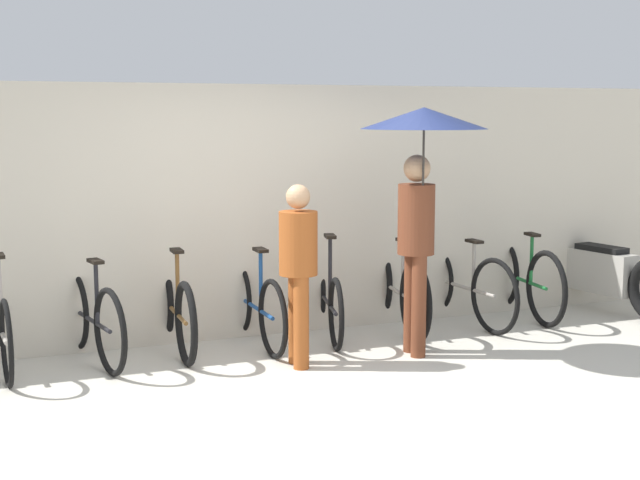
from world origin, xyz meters
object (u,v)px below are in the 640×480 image
object	(u,v)px
parked_bicycle_4	(255,305)
parked_bicycle_5	(327,299)
motorcycle	(600,275)
pedestrian_center	(421,159)
parked_bicycle_1	(0,325)
parked_bicycle_8	(522,279)
parked_bicycle_7	(462,285)
parked_bicycle_2	(91,318)
parked_bicycle_6	(396,289)
parked_bicycle_3	(174,309)
pedestrian_leading	(298,262)

from	to	relation	value
parked_bicycle_4	parked_bicycle_5	size ratio (longest dim) A/B	0.99
motorcycle	pedestrian_center	bearing A→B (deg)	98.86
parked_bicycle_1	parked_bicycle_4	size ratio (longest dim) A/B	1.04
parked_bicycle_8	pedestrian_center	xyz separation A→B (m)	(-1.75, -0.98, 1.32)
parked_bicycle_5	parked_bicycle_7	distance (m)	1.46
parked_bicycle_2	parked_bicycle_5	size ratio (longest dim) A/B	0.97
parked_bicycle_2	parked_bicycle_4	world-z (taller)	parked_bicycle_2
pedestrian_center	parked_bicycle_6	bearing A→B (deg)	-99.46
parked_bicycle_7	parked_bicycle_8	distance (m)	0.73
parked_bicycle_3	motorcycle	bearing A→B (deg)	-89.40
parked_bicycle_2	pedestrian_leading	world-z (taller)	pedestrian_leading
parked_bicycle_1	parked_bicycle_8	bearing A→B (deg)	-92.62
parked_bicycle_3	parked_bicycle_6	size ratio (longest dim) A/B	0.93
parked_bicycle_5	parked_bicycle_7	size ratio (longest dim) A/B	0.93
parked_bicycle_3	parked_bicycle_8	bearing A→B (deg)	-88.43
parked_bicycle_3	parked_bicycle_8	xyz separation A→B (m)	(3.66, -0.02, 0.02)
parked_bicycle_3	parked_bicycle_8	size ratio (longest dim) A/B	0.99
parked_bicycle_5	parked_bicycle_3	bearing A→B (deg)	103.69
parked_bicycle_2	parked_bicycle_7	size ratio (longest dim) A/B	0.91
pedestrian_leading	motorcycle	xyz separation A→B (m)	(3.74, 0.76, -0.49)
parked_bicycle_1	parked_bicycle_4	bearing A→B (deg)	-93.41
parked_bicycle_1	parked_bicycle_5	xyz separation A→B (m)	(2.93, 0.02, -0.02)
parked_bicycle_5	parked_bicycle_7	world-z (taller)	parked_bicycle_7
parked_bicycle_1	parked_bicycle_7	distance (m)	4.39
parked_bicycle_4	parked_bicycle_7	world-z (taller)	parked_bicycle_7
parked_bicycle_4	pedestrian_center	xyz separation A→B (m)	(1.18, -0.94, 1.35)
parked_bicycle_3	parked_bicycle_7	world-z (taller)	parked_bicycle_3
parked_bicycle_5	parked_bicycle_4	bearing A→B (deg)	107.97
pedestrian_center	motorcycle	size ratio (longest dim) A/B	1.02
parked_bicycle_5	pedestrian_center	xyz separation A→B (m)	(0.45, -0.99, 1.36)
parked_bicycle_2	parked_bicycle_4	xyz separation A→B (m)	(1.47, 0.02, -0.01)
parked_bicycle_3	parked_bicycle_8	world-z (taller)	parked_bicycle_8
parked_bicycle_3	pedestrian_leading	world-z (taller)	pedestrian_leading
pedestrian_leading	parked_bicycle_2	bearing A→B (deg)	-19.62
parked_bicycle_5	parked_bicycle_2	bearing A→B (deg)	105.83
parked_bicycle_4	parked_bicycle_7	bearing A→B (deg)	-89.34
parked_bicycle_7	pedestrian_leading	size ratio (longest dim) A/B	1.19
parked_bicycle_2	parked_bicycle_4	distance (m)	1.47
parked_bicycle_1	pedestrian_leading	bearing A→B (deg)	-112.48
parked_bicycle_3	pedestrian_center	xyz separation A→B (m)	(1.92, -1.00, 1.34)
parked_bicycle_1	parked_bicycle_4	xyz separation A→B (m)	(2.20, -0.03, -0.01)
parked_bicycle_1	parked_bicycle_6	xyz separation A→B (m)	(3.66, 0.02, 0.02)
parked_bicycle_7	pedestrian_leading	bearing A→B (deg)	108.42
parked_bicycle_1	motorcycle	bearing A→B (deg)	-93.43
parked_bicycle_2	parked_bicycle_5	distance (m)	2.20
parked_bicycle_6	parked_bicycle_7	bearing A→B (deg)	-83.62
parked_bicycle_2	parked_bicycle_5	xyz separation A→B (m)	(2.20, 0.07, -0.03)
parked_bicycle_4	pedestrian_leading	xyz separation A→B (m)	(0.12, -0.81, 0.52)
parked_bicycle_8	parked_bicycle_4	bearing A→B (deg)	97.79
parked_bicycle_1	parked_bicycle_7	bearing A→B (deg)	-92.73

